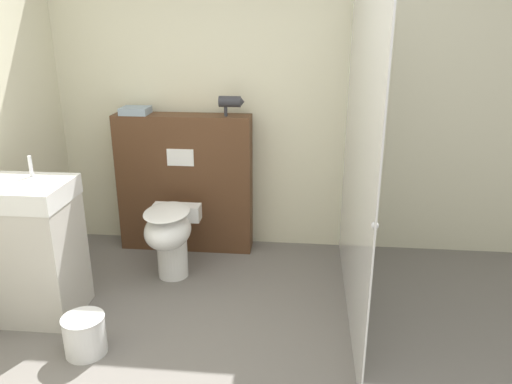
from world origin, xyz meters
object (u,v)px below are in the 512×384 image
(toilet, at_px, (170,234))
(sink_vanity, at_px, (33,250))
(hair_drier, at_px, (231,102))
(waste_bin, at_px, (85,335))

(toilet, relative_size, sink_vanity, 0.54)
(toilet, relative_size, hair_drier, 2.86)
(toilet, bearing_deg, sink_vanity, -143.52)
(hair_drier, bearing_deg, waste_bin, -114.48)
(hair_drier, distance_m, waste_bin, 2.01)
(toilet, xyz_separation_m, waste_bin, (-0.28, -0.96, -0.24))
(toilet, height_order, hair_drier, hair_drier)
(sink_vanity, relative_size, hair_drier, 5.34)
(sink_vanity, height_order, waste_bin, sink_vanity)
(hair_drier, bearing_deg, toilet, -126.96)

